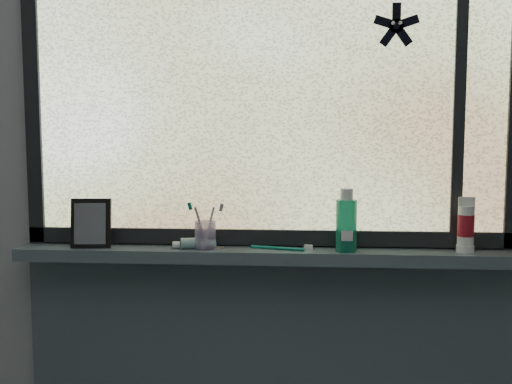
{
  "coord_description": "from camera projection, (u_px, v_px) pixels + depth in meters",
  "views": [
    {
      "loc": [
        0.1,
        -0.57,
        1.38
      ],
      "look_at": [
        -0.02,
        1.05,
        1.22
      ],
      "focal_mm": 40.0,
      "sensor_mm": 36.0,
      "label": 1
    }
  ],
  "objects": [
    {
      "name": "wall_back",
      "position": [
        268.0,
        176.0,
        1.88
      ],
      "size": [
        3.0,
        0.01,
        2.5
      ],
      "primitive_type": "cube",
      "color": "#9EA3A8",
      "rests_on": "ground"
    },
    {
      "name": "windowsill",
      "position": [
        267.0,
        255.0,
        1.83
      ],
      "size": [
        1.62,
        0.14,
        0.04
      ],
      "primitive_type": "cube",
      "color": "#47575F",
      "rests_on": "wall_back"
    },
    {
      "name": "frame_bottom",
      "position": [
        267.0,
        237.0,
        1.87
      ],
      "size": [
        1.6,
        0.03,
        0.05
      ],
      "primitive_type": "cube",
      "color": "black",
      "rests_on": "windowsill"
    },
    {
      "name": "toothpaste_tube",
      "position": [
        197.0,
        243.0,
        1.82
      ],
      "size": [
        0.2,
        0.07,
        0.04
      ],
      "primitive_type": null,
      "rotation": [
        0.0,
        0.0,
        0.16
      ],
      "color": "silver",
      "rests_on": "windowsill"
    },
    {
      "name": "cream_tube",
      "position": [
        466.0,
        223.0,
        1.76
      ],
      "size": [
        0.05,
        0.05,
        0.12
      ],
      "primitive_type": "cylinder",
      "rotation": [
        0.0,
        0.0,
        0.11
      ],
      "color": "silver",
      "rests_on": "windowsill"
    },
    {
      "name": "window_pane",
      "position": [
        268.0,
        89.0,
        1.83
      ],
      "size": [
        1.5,
        0.01,
        1.0
      ],
      "primitive_type": "cube",
      "color": "silver",
      "rests_on": "wall_back"
    },
    {
      "name": "vanity_mirror",
      "position": [
        91.0,
        223.0,
        1.84
      ],
      "size": [
        0.13,
        0.08,
        0.16
      ],
      "primitive_type": "cube",
      "rotation": [
        0.0,
        0.0,
        0.1
      ],
      "color": "black",
      "rests_on": "windowsill"
    },
    {
      "name": "toothbrush_lying",
      "position": [
        278.0,
        247.0,
        1.81
      ],
      "size": [
        0.22,
        0.07,
        0.01
      ],
      "primitive_type": null,
      "rotation": [
        0.0,
        0.0,
        -0.24
      ],
      "color": "#0D7A65",
      "rests_on": "windowsill"
    },
    {
      "name": "starfish_sticker",
      "position": [
        396.0,
        26.0,
        1.77
      ],
      "size": [
        0.15,
        0.02,
        0.15
      ],
      "primitive_type": null,
      "color": "black",
      "rests_on": "window_pane"
    },
    {
      "name": "mouthwash_bottle",
      "position": [
        346.0,
        220.0,
        1.77
      ],
      "size": [
        0.07,
        0.07,
        0.16
      ],
      "primitive_type": "cylinder",
      "rotation": [
        0.0,
        0.0,
        0.01
      ],
      "color": "#1D9772",
      "rests_on": "windowsill"
    },
    {
      "name": "frame_mullion",
      "position": [
        459.0,
        88.0,
        1.78
      ],
      "size": [
        0.03,
        0.03,
        1.0
      ],
      "primitive_type": "cube",
      "color": "black",
      "rests_on": "wall_back"
    },
    {
      "name": "frame_left",
      "position": [
        33.0,
        90.0,
        1.88
      ],
      "size": [
        0.05,
        0.03,
        1.1
      ],
      "primitive_type": "cube",
      "color": "black",
      "rests_on": "wall_back"
    },
    {
      "name": "toothbrush_cup",
      "position": [
        205.0,
        235.0,
        1.82
      ],
      "size": [
        0.07,
        0.07,
        0.09
      ],
      "primitive_type": "cylinder",
      "rotation": [
        0.0,
        0.0,
        0.08
      ],
      "color": "#C5B0E9",
      "rests_on": "windowsill"
    }
  ]
}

